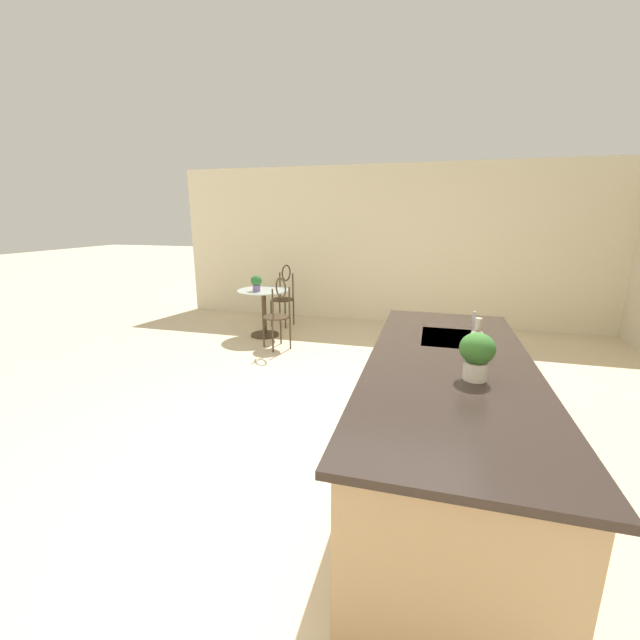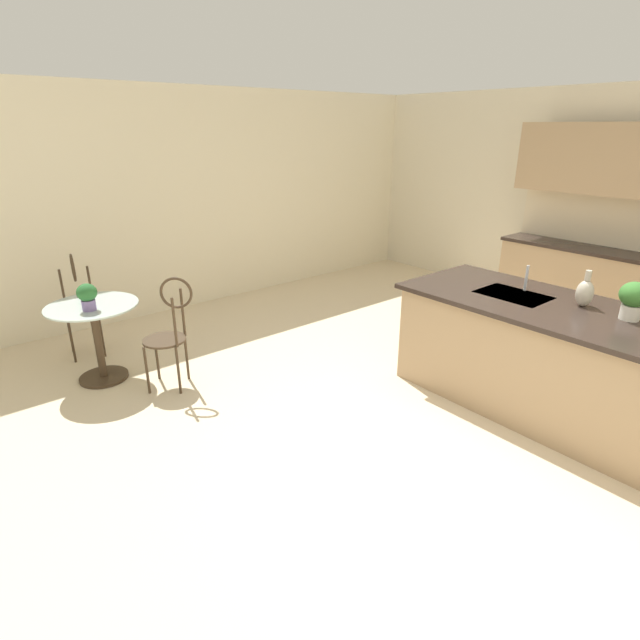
{
  "view_description": "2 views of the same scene",
  "coord_description": "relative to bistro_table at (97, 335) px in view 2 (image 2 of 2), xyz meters",
  "views": [
    {
      "loc": [
        2.98,
        0.69,
        1.85
      ],
      "look_at": [
        -0.96,
        -0.39,
        0.8
      ],
      "focal_mm": 22.84,
      "sensor_mm": 36.0,
      "label": 1
    },
    {
      "loc": [
        1.79,
        -2.96,
        2.24
      ],
      "look_at": [
        -1.02,
        -0.62,
        0.83
      ],
      "focal_mm": 28.25,
      "sensor_mm": 36.0,
      "label": 2
    }
  ],
  "objects": [
    {
      "name": "ground_plane",
      "position": [
        2.79,
        1.81,
        -0.45
      ],
      "size": [
        40.0,
        40.0,
        0.0
      ],
      "primitive_type": "plane",
      "color": "beige"
    },
    {
      "name": "wall_left_window",
      "position": [
        -1.47,
        1.81,
        0.9
      ],
      "size": [
        0.12,
        7.8,
        2.7
      ],
      "primitive_type": "cube",
      "color": "beige",
      "rests_on": "ground"
    },
    {
      "name": "kitchen_island",
      "position": [
        3.09,
        2.66,
        0.02
      ],
      "size": [
        2.8,
        1.06,
        0.92
      ],
      "color": "tan",
      "rests_on": "ground"
    },
    {
      "name": "back_counter_run",
      "position": [
        2.39,
        5.02,
        0.05
      ],
      "size": [
        2.44,
        0.64,
        1.52
      ],
      "color": "tan",
      "rests_on": "ground"
    },
    {
      "name": "upper_cabinet_run",
      "position": [
        2.39,
        4.99,
        1.45
      ],
      "size": [
        2.4,
        0.36,
        0.76
      ],
      "color": "tan",
      "rests_on": "back_counter_run"
    },
    {
      "name": "bistro_table",
      "position": [
        0.0,
        0.0,
        0.0
      ],
      "size": [
        0.8,
        0.8,
        0.74
      ],
      "color": "#3D2D1E",
      "rests_on": "ground"
    },
    {
      "name": "chair_near_window",
      "position": [
        -0.71,
        0.07,
        0.13
      ],
      "size": [
        0.51,
        0.44,
        1.04
      ],
      "color": "#3D2D1E",
      "rests_on": "ground"
    },
    {
      "name": "chair_by_island",
      "position": [
        0.57,
        0.46,
        0.13
      ],
      "size": [
        0.54,
        0.54,
        1.04
      ],
      "color": "#3D2D1E",
      "rests_on": "ground"
    },
    {
      "name": "sink_faucet",
      "position": [
        2.54,
        2.84,
        0.58
      ],
      "size": [
        0.02,
        0.02,
        0.22
      ],
      "primitive_type": "cylinder",
      "color": "#B2B5BA",
      "rests_on": "kitchen_island"
    },
    {
      "name": "potted_plant_on_table",
      "position": [
        0.13,
        -0.05,
        0.43
      ],
      "size": [
        0.17,
        0.17,
        0.24
      ],
      "color": "#7A669E",
      "rests_on": "bistro_table"
    },
    {
      "name": "potted_plant_counter_near",
      "position": [
        3.39,
        2.79,
        0.63
      ],
      "size": [
        0.2,
        0.2,
        0.28
      ],
      "color": "beige",
      "rests_on": "kitchen_island"
    },
    {
      "name": "vase_on_counter",
      "position": [
        3.04,
        2.82,
        0.58
      ],
      "size": [
        0.13,
        0.13,
        0.29
      ],
      "color": "#BCB29E",
      "rests_on": "kitchen_island"
    }
  ]
}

